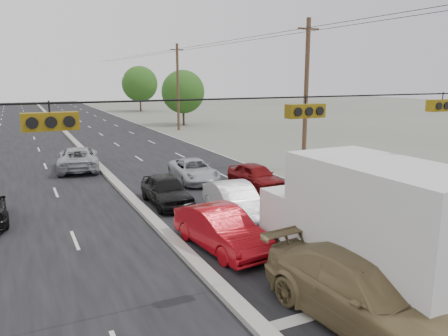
# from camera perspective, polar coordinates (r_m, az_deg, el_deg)

# --- Properties ---
(ground) EXTENTS (200.00, 200.00, 0.00)m
(ground) POSITION_cam_1_polar(r_m,az_deg,el_deg) (12.16, 3.47, -19.35)
(ground) COLOR #606356
(ground) RESTS_ON ground
(road_surface) EXTENTS (20.00, 160.00, 0.02)m
(road_surface) POSITION_cam_1_polar(r_m,az_deg,el_deg) (39.89, -18.01, 2.21)
(road_surface) COLOR black
(road_surface) RESTS_ON ground
(center_median) EXTENTS (0.50, 160.00, 0.20)m
(center_median) POSITION_cam_1_polar(r_m,az_deg,el_deg) (39.87, -18.02, 2.35)
(center_median) COLOR gray
(center_median) RESTS_ON ground
(utility_pole_right_b) EXTENTS (1.60, 0.30, 10.00)m
(utility_pole_right_b) POSITION_cam_1_polar(r_m,az_deg,el_deg) (29.84, 10.66, 9.39)
(utility_pole_right_b) COLOR #422D1E
(utility_pole_right_b) RESTS_ON ground
(utility_pole_right_c) EXTENTS (1.60, 0.30, 10.00)m
(utility_pole_right_c) POSITION_cam_1_polar(r_m,az_deg,el_deg) (52.14, -6.05, 10.51)
(utility_pole_right_c) COLOR #422D1E
(utility_pole_right_c) RESTS_ON ground
(traffic_signals) EXTENTS (25.00, 0.30, 0.54)m
(traffic_signals) POSITION_cam_1_polar(r_m,az_deg,el_deg) (11.19, 10.15, 7.55)
(traffic_signals) COLOR black
(traffic_signals) RESTS_ON ground
(tree_right_mid) EXTENTS (5.60, 5.60, 7.14)m
(tree_right_mid) POSITION_cam_1_polar(r_m,az_deg,el_deg) (57.71, -5.37, 9.89)
(tree_right_mid) COLOR #382619
(tree_right_mid) RESTS_ON ground
(tree_right_far) EXTENTS (6.40, 6.40, 8.16)m
(tree_right_far) POSITION_cam_1_polar(r_m,az_deg,el_deg) (81.84, -10.95, 10.74)
(tree_right_far) COLOR #382619
(tree_right_far) RESTS_ON ground
(box_truck) EXTENTS (2.88, 7.88, 3.98)m
(box_truck) POSITION_cam_1_polar(r_m,az_deg,el_deg) (13.62, 17.97, -6.96)
(box_truck) COLOR black
(box_truck) RESTS_ON ground
(tan_sedan) EXTENTS (3.16, 6.41, 1.79)m
(tan_sedan) POSITION_cam_1_polar(r_m,az_deg,el_deg) (12.10, 17.94, -15.29)
(tan_sedan) COLOR olive
(tan_sedan) RESTS_ON ground
(red_sedan) EXTENTS (2.17, 4.86, 1.55)m
(red_sedan) POSITION_cam_1_polar(r_m,az_deg,el_deg) (16.23, -0.37, -8.03)
(red_sedan) COLOR #A50A12
(red_sedan) RESTS_ON ground
(queue_car_a) EXTENTS (1.80, 4.40, 1.49)m
(queue_car_a) POSITION_cam_1_polar(r_m,az_deg,el_deg) (21.92, -7.54, -2.90)
(queue_car_a) COLOR black
(queue_car_a) RESTS_ON ground
(queue_car_b) EXTENTS (2.16, 4.89, 1.56)m
(queue_car_b) POSITION_cam_1_polar(r_m,az_deg,el_deg) (19.70, 1.38, -4.40)
(queue_car_b) COLOR silver
(queue_car_b) RESTS_ON ground
(queue_car_c) EXTENTS (2.58, 4.96, 1.34)m
(queue_car_c) POSITION_cam_1_polar(r_m,az_deg,el_deg) (26.62, -3.98, -0.36)
(queue_car_c) COLOR #ADB1B5
(queue_car_c) RESTS_ON ground
(queue_car_d) EXTENTS (2.39, 5.21, 1.48)m
(queue_car_d) POSITION_cam_1_polar(r_m,az_deg,el_deg) (21.56, 14.07, -3.44)
(queue_car_d) COLOR navy
(queue_car_d) RESTS_ON ground
(queue_car_e) EXTENTS (2.01, 4.32, 1.43)m
(queue_car_e) POSITION_cam_1_polar(r_m,az_deg,el_deg) (24.93, 4.18, -1.10)
(queue_car_e) COLOR maroon
(queue_car_e) RESTS_ON ground
(oncoming_far) EXTENTS (3.36, 5.96, 1.57)m
(oncoming_far) POSITION_cam_1_polar(r_m,az_deg,el_deg) (31.46, -18.51, 1.17)
(oncoming_far) COLOR #9A9EA2
(oncoming_far) RESTS_ON ground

